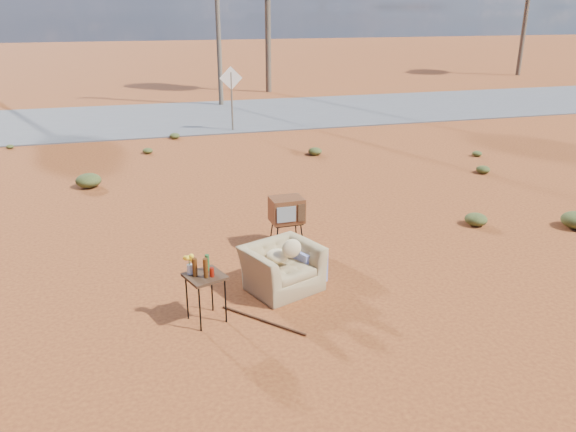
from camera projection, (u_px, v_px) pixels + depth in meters
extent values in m
plane|color=#964A1E|center=(279.00, 297.00, 8.35)|extent=(140.00, 140.00, 0.00)
cube|color=#565659|center=(181.00, 117.00, 21.88)|extent=(140.00, 7.00, 0.04)
imported|color=#967D52|center=(282.00, 261.00, 8.45)|extent=(1.24, 1.03, 0.93)
ellipsoid|color=#D9BD84|center=(277.00, 256.00, 8.44)|extent=(0.34, 0.34, 0.20)
ellipsoid|color=#D9BD84|center=(292.00, 248.00, 8.26)|extent=(0.30, 0.15, 0.30)
cube|color=navy|center=(303.00, 262.00, 8.87)|extent=(0.67, 0.81, 0.54)
cube|color=black|center=(287.00, 222.00, 9.98)|extent=(0.52, 0.40, 0.03)
cylinder|color=black|center=(277.00, 239.00, 9.83)|extent=(0.02, 0.02, 0.46)
cylinder|color=black|center=(302.00, 236.00, 9.96)|extent=(0.02, 0.02, 0.46)
cylinder|color=black|center=(271.00, 232.00, 10.15)|extent=(0.02, 0.02, 0.46)
cylinder|color=black|center=(296.00, 229.00, 10.29)|extent=(0.02, 0.02, 0.46)
cube|color=brown|center=(287.00, 210.00, 9.90)|extent=(0.59, 0.46, 0.44)
cube|color=gray|center=(286.00, 215.00, 9.67)|extent=(0.34, 0.03, 0.28)
cube|color=#472D19|center=(302.00, 213.00, 9.74)|extent=(0.13, 0.02, 0.31)
cube|color=#3B2315|center=(205.00, 276.00, 7.50)|extent=(0.62, 0.62, 0.04)
cylinder|color=black|center=(200.00, 309.00, 7.36)|extent=(0.02, 0.02, 0.67)
cylinder|color=black|center=(226.00, 300.00, 7.57)|extent=(0.02, 0.02, 0.67)
cylinder|color=black|center=(187.00, 297.00, 7.66)|extent=(0.02, 0.02, 0.67)
cylinder|color=black|center=(212.00, 289.00, 7.87)|extent=(0.02, 0.02, 0.67)
cylinder|color=#45230B|center=(195.00, 267.00, 7.42)|extent=(0.07, 0.07, 0.25)
cylinder|color=#45230B|center=(206.00, 268.00, 7.38)|extent=(0.06, 0.06, 0.27)
cylinder|color=#235022|center=(207.00, 263.00, 7.58)|extent=(0.06, 0.06, 0.23)
cylinder|color=#AB1D0D|center=(212.00, 272.00, 7.43)|extent=(0.06, 0.06, 0.13)
cylinder|color=silver|center=(190.00, 269.00, 7.50)|extent=(0.08, 0.08, 0.13)
ellipsoid|color=yellow|center=(189.00, 259.00, 7.45)|extent=(0.15, 0.15, 0.12)
cylinder|color=#482613|center=(263.00, 320.00, 7.70)|extent=(0.95, 1.05, 0.04)
cylinder|color=brown|center=(232.00, 102.00, 19.21)|extent=(0.06, 0.06, 2.00)
cube|color=silver|center=(231.00, 78.00, 18.93)|extent=(0.78, 0.04, 0.78)
cylinder|color=brown|center=(268.00, 19.00, 27.34)|extent=(0.28, 0.28, 7.00)
cylinder|color=brown|center=(525.00, 21.00, 34.43)|extent=(0.28, 0.28, 6.50)
cylinder|color=brown|center=(217.00, 8.00, 23.25)|extent=(0.20, 0.20, 8.00)
ellipsoid|color=#4D5324|center=(476.00, 219.00, 11.07)|extent=(0.44, 0.44, 0.24)
ellipsoid|color=#4D5324|center=(88.00, 180.00, 13.40)|extent=(0.60, 0.60, 0.33)
ellipsoid|color=#4D5324|center=(483.00, 169.00, 14.55)|extent=(0.36, 0.36, 0.20)
ellipsoid|color=#4D5324|center=(315.00, 151.00, 16.34)|extent=(0.40, 0.40, 0.22)
ellipsoid|color=#4D5324|center=(148.00, 151.00, 16.51)|extent=(0.30, 0.30, 0.17)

